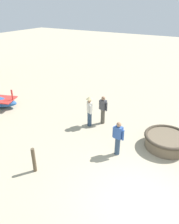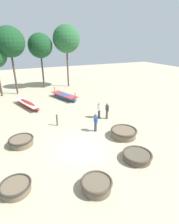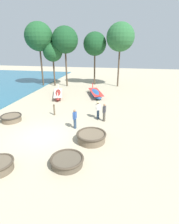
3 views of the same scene
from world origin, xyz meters
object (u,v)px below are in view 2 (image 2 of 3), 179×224
object	(u,v)px
fisherman_standing_right	(107,110)
coracle_tilted	(96,185)
coracle_upturned	(137,156)
fisherman_hauling	(99,109)
fisherman_crouching	(96,122)
coracle_center	(21,141)
tree_left_mid	(40,46)
long_boat_white_hull	(28,104)
mooring_post_mid_beach	(57,120)
coracle_nearest	(124,133)
tree_tall_back	(66,39)
coracle_front_left	(16,187)
tree_right_mid	(9,42)
long_boat_green_hull	(64,96)

from	to	relation	value
fisherman_standing_right	coracle_tilted	bearing A→B (deg)	-123.06
coracle_tilted	coracle_upturned	bearing A→B (deg)	17.73
fisherman_hauling	fisherman_crouching	bearing A→B (deg)	-123.37
coracle_center	tree_left_mid	distance (m)	17.60
tree_left_mid	coracle_tilted	bearing A→B (deg)	-94.20
long_boat_white_hull	mooring_post_mid_beach	bearing A→B (deg)	-73.10
coracle_center	fisherman_hauling	bearing A→B (deg)	14.93
mooring_post_mid_beach	fisherman_hauling	bearing A→B (deg)	-0.63
coracle_nearest	tree_tall_back	world-z (taller)	tree_tall_back
coracle_front_left	tree_right_mid	size ratio (longest dim) A/B	0.18
coracle_upturned	tree_right_mid	bearing A→B (deg)	107.44
coracle_tilted	mooring_post_mid_beach	world-z (taller)	mooring_post_mid_beach
coracle_nearest	long_boat_green_hull	distance (m)	11.16
fisherman_hauling	tree_left_mid	size ratio (longest dim) A/B	0.21
coracle_upturned	long_boat_green_hull	xyz separation A→B (m)	(-0.54, 13.79, 0.10)
fisherman_crouching	coracle_nearest	bearing A→B (deg)	-46.81
tree_left_mid	fisherman_standing_right	bearing A→B (deg)	-77.73
fisherman_standing_right	coracle_center	bearing A→B (deg)	-169.50
tree_left_mid	long_boat_green_hull	bearing A→B (deg)	-79.71
coracle_front_left	long_boat_white_hull	distance (m)	12.36
fisherman_hauling	long_boat_white_hull	bearing A→B (deg)	134.52
long_boat_white_hull	tree_right_mid	size ratio (longest dim) A/B	0.58
coracle_center	fisherman_standing_right	world-z (taller)	fisherman_standing_right
tree_right_mid	coracle_front_left	bearing A→B (deg)	-93.79
tree_tall_back	tree_right_mid	world-z (taller)	tree_tall_back
coracle_front_left	tree_tall_back	world-z (taller)	tree_tall_back
coracle_nearest	fisherman_hauling	xyz separation A→B (m)	(-0.11, 3.96, 0.62)
coracle_front_left	fisherman_standing_right	bearing A→B (deg)	34.28
coracle_upturned	fisherman_crouching	xyz separation A→B (m)	(-0.73, 4.41, 0.58)
coracle_tilted	tree_right_mid	world-z (taller)	tree_right_mid
long_boat_green_hull	fisherman_standing_right	world-z (taller)	fisherman_standing_right
coracle_front_left	fisherman_standing_right	xyz separation A→B (m)	(8.42, 5.74, 0.58)
fisherman_hauling	mooring_post_mid_beach	size ratio (longest dim) A/B	1.59
coracle_front_left	fisherman_standing_right	size ratio (longest dim) A/B	0.99
coracle_upturned	tree_left_mid	size ratio (longest dim) A/B	0.23
coracle_tilted	tree_left_mid	size ratio (longest dim) A/B	0.20
coracle_tilted	fisherman_crouching	xyz separation A→B (m)	(2.65, 5.49, 0.54)
coracle_front_left	fisherman_crouching	xyz separation A→B (m)	(6.33, 3.95, 0.58)
coracle_front_left	mooring_post_mid_beach	distance (m)	7.29
coracle_front_left	mooring_post_mid_beach	xyz separation A→B (m)	(3.73, 6.26, 0.26)
coracle_tilted	tree_left_mid	distance (m)	22.58
coracle_front_left	coracle_tilted	bearing A→B (deg)	-22.64
coracle_upturned	long_boat_green_hull	world-z (taller)	long_boat_green_hull
coracle_front_left	mooring_post_mid_beach	world-z (taller)	mooring_post_mid_beach
mooring_post_mid_beach	tree_tall_back	size ratio (longest dim) A/B	0.11
coracle_upturned	long_boat_white_hull	size ratio (longest dim) A/B	0.37
fisherman_hauling	coracle_upturned	bearing A→B (deg)	-96.50
coracle_upturned	tree_right_mid	distance (m)	20.60
long_boat_white_hull	fisherman_hauling	size ratio (longest dim) A/B	3.00
coracle_tilted	tree_right_mid	distance (m)	20.91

